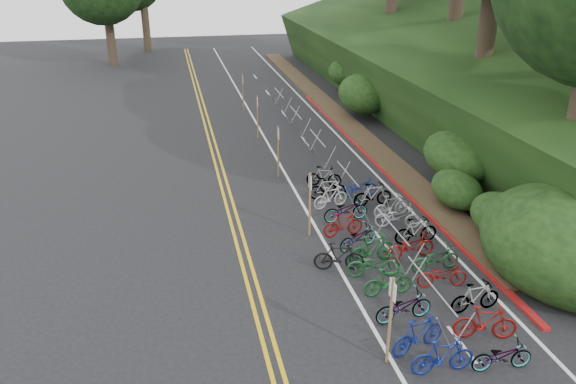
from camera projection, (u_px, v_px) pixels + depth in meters
name	position (u px, v px, depth m)	size (l,w,h in m)	color
ground	(331.00, 315.00, 16.37)	(120.00, 120.00, 0.00)	black
road_markings	(283.00, 184.00, 25.56)	(7.47, 80.00, 0.01)	gold
red_curb	(374.00, 161.00, 28.22)	(0.25, 28.00, 0.10)	maroon
embankment	(448.00, 77.00, 34.94)	(14.30, 48.14, 9.11)	black
bike_rack_front	(430.00, 292.00, 16.00)	(1.11, 3.16, 1.11)	#999BA0
bike_racks_rest	(317.00, 143.00, 28.29)	(1.14, 23.00, 1.17)	#999BA0
signpost_near	(391.00, 315.00, 13.95)	(0.08, 0.40, 2.52)	brown
signposts_rest	(267.00, 130.00, 28.50)	(0.08, 18.40, 2.50)	brown
bike_front	(339.00, 256.00, 18.51)	(1.69, 0.48, 1.02)	black
bike_valet	(391.00, 245.00, 19.28)	(3.27, 14.23, 1.07)	navy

